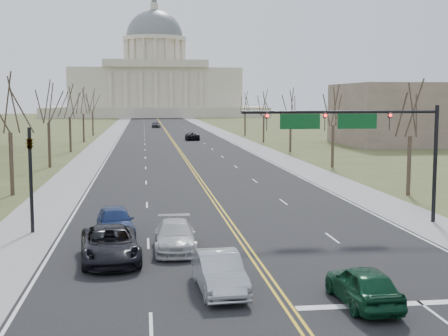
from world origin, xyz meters
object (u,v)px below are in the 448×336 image
object	(u,v)px
car_sb_inner_second	(175,236)
car_far_sb	(156,124)
car_nb_inner_lead	(363,285)
car_far_nb	(192,136)
car_sb_outer_second	(115,221)
signal_mast	(356,129)
car_sb_inner_lead	(219,272)
car_sb_outer_lead	(110,244)
signal_left	(30,168)

from	to	relation	value
car_sb_inner_second	car_far_sb	distance (m)	132.51
car_nb_inner_lead	car_far_nb	bearing A→B (deg)	-92.48
car_far_nb	car_sb_outer_second	bearing A→B (deg)	82.92
car_far_nb	car_sb_inner_second	bearing A→B (deg)	85.39
signal_mast	car_nb_inner_lead	size ratio (longest dim) A/B	2.75
signal_mast	car_sb_outer_second	world-z (taller)	signal_mast
car_sb_inner_lead	car_sb_outer_lead	size ratio (longest dim) A/B	0.82
signal_mast	car_nb_inner_lead	world-z (taller)	signal_mast
car_nb_inner_lead	car_sb_outer_lead	distance (m)	12.18
signal_mast	car_far_sb	size ratio (longest dim) A/B	2.47
car_sb_inner_second	car_far_nb	xyz separation A→B (m)	(7.31, 83.08, 0.01)
signal_mast	car_nb_inner_lead	xyz separation A→B (m)	(-4.66, -14.42, -5.00)
signal_mast	car_far_sb	distance (m)	127.74
car_sb_inner_second	car_sb_outer_second	bearing A→B (deg)	130.70
car_sb_outer_second	car_far_nb	distance (m)	79.96
car_sb_outer_second	signal_mast	bearing A→B (deg)	-1.24
car_sb_outer_second	car_nb_inner_lead	bearing A→B (deg)	-60.47
signal_left	car_far_nb	bearing A→B (deg)	79.00
signal_mast	car_sb_outer_second	size ratio (longest dim) A/B	2.52
car_far_sb	signal_mast	bearing A→B (deg)	-78.56
car_sb_inner_lead	car_sb_outer_lead	distance (m)	6.89
car_sb_outer_lead	car_nb_inner_lead	bearing A→B (deg)	-43.63
signal_mast	car_sb_inner_second	world-z (taller)	signal_mast
car_nb_inner_lead	car_sb_inner_lead	world-z (taller)	car_sb_inner_lead
signal_left	car_sb_outer_lead	distance (m)	8.84
car_sb_outer_lead	car_far_nb	size ratio (longest dim) A/B	1.07
car_sb_outer_lead	car_sb_inner_second	distance (m)	3.55
car_nb_inner_lead	car_sb_outer_lead	bearing A→B (deg)	-40.11
signal_mast	car_sb_inner_lead	xyz separation A→B (m)	(-9.72, -12.09, -4.98)
signal_mast	car_far_nb	xyz separation A→B (m)	(-3.81, 77.89, -5.01)
car_sb_inner_second	car_sb_outer_second	distance (m)	4.93
signal_left	car_sb_inner_second	distance (m)	9.86
car_sb_outer_lead	car_far_nb	distance (m)	85.41
car_sb_inner_lead	car_nb_inner_lead	bearing A→B (deg)	-27.97
signal_mast	car_far_sb	xyz separation A→B (m)	(-9.36, 127.30, -4.91)
car_far_nb	car_sb_outer_lead	bearing A→B (deg)	83.40
car_nb_inner_lead	car_far_nb	size ratio (longest dim) A/B	0.82
signal_left	car_nb_inner_lead	bearing A→B (deg)	-45.25
car_sb_outer_lead	car_sb_outer_second	bearing A→B (deg)	84.54
signal_left	car_sb_outer_second	distance (m)	5.69
car_sb_outer_lead	car_sb_inner_second	bearing A→B (deg)	22.95
signal_mast	car_sb_inner_second	size ratio (longest dim) A/B	2.41
car_sb_inner_lead	car_far_sb	bearing A→B (deg)	86.55
signal_left	car_sb_inner_second	bearing A→B (deg)	-33.58
car_nb_inner_lead	car_sb_inner_lead	size ratio (longest dim) A/B	0.94
signal_mast	car_sb_outer_lead	xyz separation A→B (m)	(-14.24, -6.89, -4.95)
car_sb_outer_second	car_sb_outer_lead	bearing A→B (deg)	-96.79
signal_left	car_far_sb	world-z (taller)	signal_left
signal_left	car_sb_inner_lead	distance (m)	15.49
car_sb_outer_lead	car_sb_outer_second	xyz separation A→B (m)	(-0.00, 5.50, 0.02)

